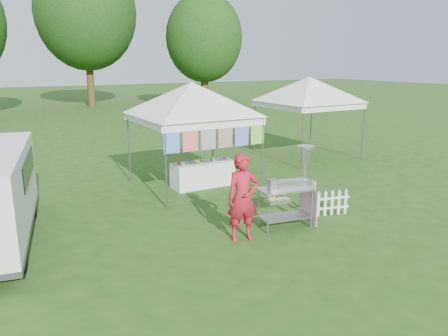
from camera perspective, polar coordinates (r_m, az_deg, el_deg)
ground at (r=9.89m, az=5.00°, el=-7.37°), size 120.00×120.00×0.00m
canopy_main at (r=12.26m, az=-4.24°, el=11.08°), size 4.24×4.24×3.45m
canopy_right at (r=16.57m, az=11.11°, el=11.59°), size 4.24×4.24×3.45m
tree_mid at (r=36.67m, az=-17.64°, el=18.81°), size 7.60×7.60×11.52m
tree_right at (r=33.31m, az=-2.62°, el=16.60°), size 5.60×5.60×8.42m
donut_cart at (r=9.58m, az=9.11°, el=-1.61°), size 1.39×0.86×1.78m
vendor at (r=8.79m, az=2.47°, el=-3.90°), size 0.73×0.57×1.78m
picket_fence at (r=10.61m, az=13.51°, el=-4.57°), size 1.06×0.28×0.56m
display_table at (r=12.72m, az=-2.78°, el=-0.79°), size 1.80×0.70×0.72m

